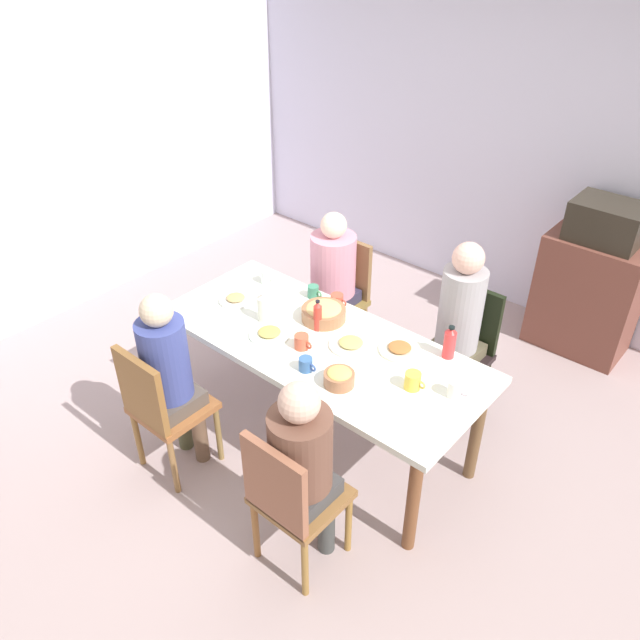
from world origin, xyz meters
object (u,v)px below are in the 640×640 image
object	(u,v)px
plate_2	(400,349)
bottle_1	(263,307)
cup_3	(413,380)
person_2	(458,321)
cup_0	(302,342)
plate_0	(351,344)
dining_table	(320,353)
plate_1	(269,334)
bottle_2	(318,316)
chair_3	(340,292)
cup_1	(456,389)
microwave	(607,222)
cup_4	(266,277)
bowl_0	(324,312)
plate_3	(236,299)
person_1	(169,371)
side_cabinet	(587,295)
cup_2	(337,300)
bowl_1	(339,377)
bottle_0	(450,343)
person_3	(332,274)
chair_2	(461,345)
chair_0	(290,497)
cup_6	(306,364)
cup_5	(313,292)
chair_1	(160,405)
person_0	(302,459)

from	to	relation	value
plate_2	bottle_1	size ratio (longest dim) A/B	1.20
cup_3	person_2	bearing A→B (deg)	101.16
cup_0	plate_0	bearing A→B (deg)	44.12
dining_table	plate_1	distance (m)	0.32
bottle_2	bottle_1	bearing A→B (deg)	-156.55
chair_3	cup_1	distance (m)	1.55
cup_0	microwave	bearing A→B (deg)	67.56
plate_1	cup_4	distance (m)	0.61
bowl_0	cup_0	size ratio (longest dim) A/B	2.27
dining_table	plate_3	bearing A→B (deg)	-178.36
cup_4	plate_1	bearing A→B (deg)	-43.85
person_1	side_cabinet	world-z (taller)	person_1
person_1	cup_2	bearing A→B (deg)	72.68
chair_3	side_cabinet	bearing A→B (deg)	42.39
plate_1	bottle_2	distance (m)	0.30
dining_table	side_cabinet	size ratio (longest dim) A/B	2.23
plate_0	bowl_1	distance (m)	0.35
cup_2	bottle_0	distance (m)	0.81
person_3	bowl_0	bearing A→B (deg)	-54.95
person_1	plate_0	bearing A→B (deg)	49.95
microwave	side_cabinet	bearing A→B (deg)	0.00
chair_2	person_2	xyz separation A→B (m)	(0.00, -0.09, 0.23)
chair_0	cup_4	size ratio (longest dim) A/B	8.34
cup_6	cup_5	bearing A→B (deg)	127.97
bowl_0	cup_6	distance (m)	0.51
chair_2	cup_2	bearing A→B (deg)	-146.36
chair_1	person_3	size ratio (longest dim) A/B	0.77
plate_1	microwave	size ratio (longest dim) A/B	0.51
plate_3	cup_1	distance (m)	1.54
cup_1	cup_5	xyz separation A→B (m)	(-1.19, 0.25, -0.01)
person_2	cup_2	size ratio (longest dim) A/B	10.88
chair_0	plate_1	distance (m)	1.04
plate_1	side_cabinet	xyz separation A→B (m)	(1.12, 2.20, -0.32)
bowl_1	cup_3	size ratio (longest dim) A/B	1.35
bowl_0	bottle_2	bearing A→B (deg)	-67.70
person_1	bottle_1	size ratio (longest dim) A/B	6.05
plate_1	microwave	bearing A→B (deg)	63.00
dining_table	chair_3	size ratio (longest dim) A/B	2.23
cup_6	side_cabinet	xyz separation A→B (m)	(0.74, 2.30, -0.34)
person_0	bottle_1	size ratio (longest dim) A/B	5.82
chair_0	cup_6	world-z (taller)	chair_0
chair_0	plate_3	distance (m)	1.45
person_0	side_cabinet	size ratio (longest dim) A/B	1.29
bowl_0	side_cabinet	distance (m)	2.13
chair_0	person_2	bearing A→B (deg)	90.00
person_1	cup_2	size ratio (longest dim) A/B	10.29
chair_3	bowl_0	xyz separation A→B (m)	(0.37, -0.62, 0.29)
cup_2	side_cabinet	bearing A→B (deg)	58.75
side_cabinet	chair_1	bearing A→B (deg)	-115.45
plate_0	bowl_0	bearing A→B (deg)	160.04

